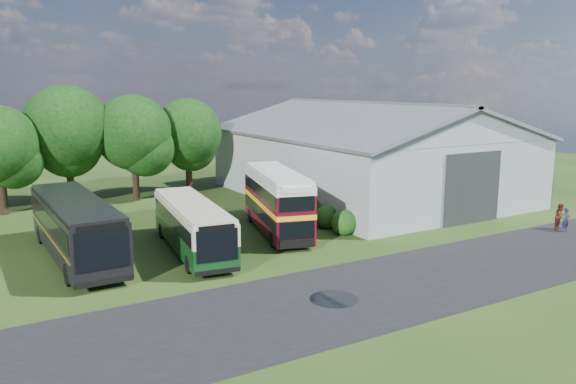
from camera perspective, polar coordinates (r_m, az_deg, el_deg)
ground at (r=28.96m, az=3.70°, el=-8.40°), size 120.00×120.00×0.00m
asphalt_road at (r=28.51m, az=12.20°, el=-8.93°), size 60.00×8.00×0.02m
puddle at (r=25.84m, az=4.67°, el=-10.82°), size 2.20×2.20×0.01m
storage_shed at (r=49.42m, az=7.84°, el=4.45°), size 18.80×24.80×8.15m
tree_mid at (r=48.11m, az=-21.56°, el=6.05°), size 6.80×6.80×9.60m
tree_right_a at (r=48.20m, az=-15.44°, el=5.82°), size 6.26×6.26×8.83m
tree_right_b at (r=50.49m, az=-10.15°, el=5.96°), size 5.98×5.98×8.45m
shrub_front at (r=36.74m, az=5.72°, el=-4.28°), size 1.70×1.70×1.70m
shrub_mid at (r=38.32m, az=3.96°, el=-3.62°), size 1.60×1.60×1.60m
shrub_back at (r=39.93m, az=2.34°, el=-3.02°), size 1.80×1.80×1.80m
bus_green_single at (r=32.85m, az=-9.71°, el=-3.39°), size 3.79×10.81×2.92m
bus_maroon_double at (r=36.49m, az=-1.14°, el=-1.03°), size 4.84×9.82×4.09m
bus_dark_single at (r=33.20m, az=-20.78°, el=-3.34°), size 3.12×12.37×3.39m
visitor_a at (r=41.25m, az=26.42°, el=-2.56°), size 0.64×0.48×1.60m
visitor_b at (r=41.71m, az=25.94°, el=-2.28°), size 0.96×0.80×1.75m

